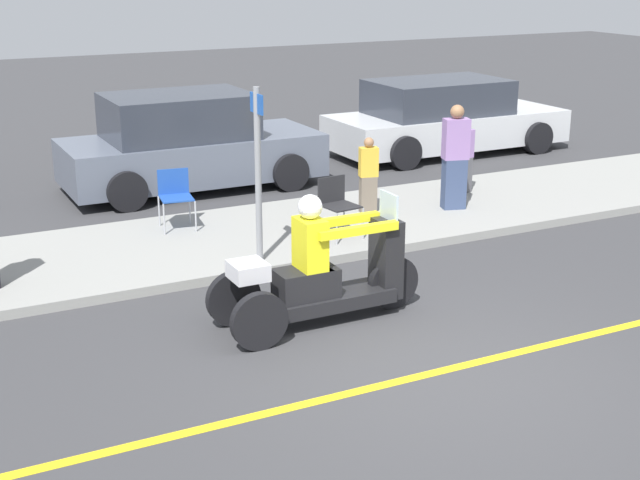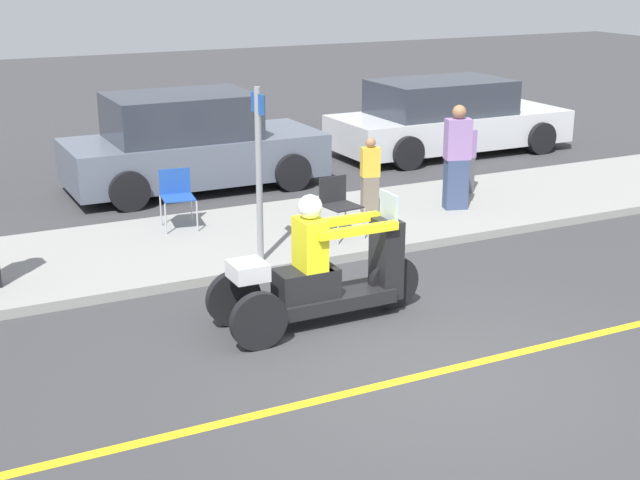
# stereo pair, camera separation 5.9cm
# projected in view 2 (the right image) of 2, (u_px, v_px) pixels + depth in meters

# --- Properties ---
(ground_plane) EXTENTS (60.00, 60.00, 0.00)m
(ground_plane) POSITION_uv_depth(u_px,v_px,m) (440.00, 372.00, 8.55)
(ground_plane) COLOR #38383A
(lane_stripe) EXTENTS (24.00, 0.12, 0.01)m
(lane_stripe) POSITION_uv_depth(u_px,v_px,m) (397.00, 382.00, 8.34)
(lane_stripe) COLOR gold
(lane_stripe) RESTS_ON ground
(sidewalk_strip) EXTENTS (28.00, 2.80, 0.12)m
(sidewalk_strip) POSITION_uv_depth(u_px,v_px,m) (255.00, 237.00, 12.44)
(sidewalk_strip) COLOR gray
(sidewalk_strip) RESTS_ON ground
(motorcycle_trike) EXTENTS (2.39, 0.80, 1.45)m
(motorcycle_trike) POSITION_uv_depth(u_px,v_px,m) (321.00, 278.00, 9.56)
(motorcycle_trike) COLOR black
(motorcycle_trike) RESTS_ON ground
(spectator_far_back) EXTENTS (0.43, 0.32, 1.59)m
(spectator_far_back) POSITION_uv_depth(u_px,v_px,m) (457.00, 159.00, 13.39)
(spectator_far_back) COLOR #38476B
(spectator_far_back) RESTS_ON sidewalk_strip
(spectator_near_curb) EXTENTS (0.30, 0.23, 1.14)m
(spectator_near_curb) POSITION_uv_depth(u_px,v_px,m) (370.00, 177.00, 13.26)
(spectator_near_curb) COLOR #726656
(spectator_near_curb) RESTS_ON sidewalk_strip
(spectator_by_tree) EXTENTS (0.31, 0.22, 1.19)m
(spectator_by_tree) POSITION_uv_depth(u_px,v_px,m) (466.00, 158.00, 14.37)
(spectator_by_tree) COLOR #515156
(spectator_by_tree) RESTS_ON sidewalk_strip
(folding_chair_curbside) EXTENTS (0.52, 0.52, 0.82)m
(folding_chair_curbside) POSITION_uv_depth(u_px,v_px,m) (338.00, 201.00, 12.12)
(folding_chair_curbside) COLOR #A5A8AD
(folding_chair_curbside) RESTS_ON sidewalk_strip
(folding_chair_set_back) EXTENTS (0.52, 0.52, 0.82)m
(folding_chair_set_back) POSITION_uv_depth(u_px,v_px,m) (177.00, 192.00, 12.55)
(folding_chair_set_back) COLOR #A5A8AD
(folding_chair_set_back) RESTS_ON sidewalk_strip
(parked_car_lot_far) EXTENTS (4.31, 2.03, 1.63)m
(parked_car_lot_far) POSITION_uv_depth(u_px,v_px,m) (190.00, 145.00, 15.05)
(parked_car_lot_far) COLOR slate
(parked_car_lot_far) RESTS_ON ground
(parked_car_lot_right) EXTENTS (4.82, 2.06, 1.47)m
(parked_car_lot_right) POSITION_uv_depth(u_px,v_px,m) (447.00, 119.00, 17.80)
(parked_car_lot_right) COLOR silver
(parked_car_lot_right) RESTS_ON ground
(street_sign) EXTENTS (0.08, 0.36, 2.20)m
(street_sign) POSITION_uv_depth(u_px,v_px,m) (259.00, 169.00, 10.91)
(street_sign) COLOR gray
(street_sign) RESTS_ON sidewalk_strip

